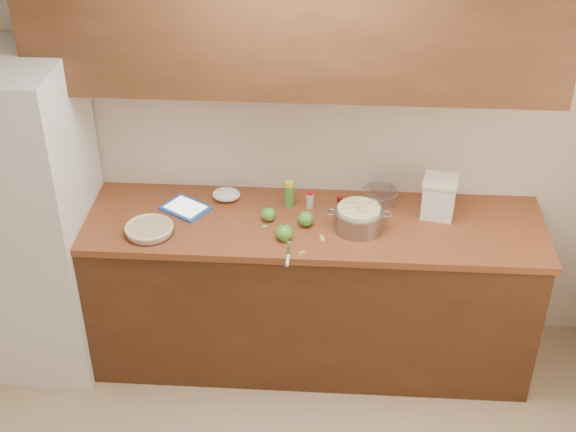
# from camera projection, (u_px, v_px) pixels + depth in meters

# --- Properties ---
(room_shell) EXTENTS (3.60, 3.60, 3.60)m
(room_shell) POSITION_uv_depth(u_px,v_px,m) (267.00, 364.00, 2.76)
(room_shell) COLOR tan
(room_shell) RESTS_ON ground
(counter_run) EXTENTS (2.64, 0.68, 0.92)m
(counter_run) POSITION_uv_depth(u_px,v_px,m) (292.00, 289.00, 4.45)
(counter_run) COLOR #4A2B14
(counter_run) RESTS_ON ground
(upper_cabinets) EXTENTS (2.60, 0.34, 0.70)m
(upper_cabinets) POSITION_uv_depth(u_px,v_px,m) (295.00, 20.00, 3.77)
(upper_cabinets) COLOR brown
(upper_cabinets) RESTS_ON room_shell
(fridge) EXTENTS (0.70, 0.70, 1.80)m
(fridge) POSITION_uv_depth(u_px,v_px,m) (22.00, 218.00, 4.26)
(fridge) COLOR silver
(fridge) RESTS_ON ground
(pie) EXTENTS (0.26, 0.26, 0.04)m
(pie) POSITION_uv_depth(u_px,v_px,m) (149.00, 229.00, 4.10)
(pie) COLOR silver
(pie) RESTS_ON counter_run
(colander) EXTENTS (0.34, 0.25, 0.13)m
(colander) POSITION_uv_depth(u_px,v_px,m) (358.00, 218.00, 4.11)
(colander) COLOR gray
(colander) RESTS_ON counter_run
(flour_canister) EXTENTS (0.21, 0.21, 0.22)m
(flour_canister) POSITION_uv_depth(u_px,v_px,m) (439.00, 197.00, 4.19)
(flour_canister) COLOR white
(flour_canister) RESTS_ON counter_run
(tablet) EXTENTS (0.29, 0.28, 0.02)m
(tablet) POSITION_uv_depth(u_px,v_px,m) (186.00, 208.00, 4.29)
(tablet) COLOR blue
(tablet) RESTS_ON counter_run
(paring_knife) EXTENTS (0.02, 0.17, 0.02)m
(paring_knife) POSITION_uv_depth(u_px,v_px,m) (288.00, 259.00, 3.90)
(paring_knife) COLOR gray
(paring_knife) RESTS_ON counter_run
(lemon_bottle) EXTENTS (0.06, 0.06, 0.15)m
(lemon_bottle) POSITION_uv_depth(u_px,v_px,m) (289.00, 194.00, 4.28)
(lemon_bottle) COLOR #4C8C38
(lemon_bottle) RESTS_ON counter_run
(cinnamon_shaker) EXTENTS (0.04, 0.04, 0.10)m
(cinnamon_shaker) POSITION_uv_depth(u_px,v_px,m) (310.00, 200.00, 4.29)
(cinnamon_shaker) COLOR beige
(cinnamon_shaker) RESTS_ON counter_run
(vanilla_bottle) EXTENTS (0.03, 0.03, 0.08)m
(vanilla_bottle) POSITION_uv_depth(u_px,v_px,m) (340.00, 202.00, 4.27)
(vanilla_bottle) COLOR black
(vanilla_bottle) RESTS_ON counter_run
(mixing_bowl) EXTENTS (0.19, 0.19, 0.07)m
(mixing_bowl) POSITION_uv_depth(u_px,v_px,m) (381.00, 195.00, 4.34)
(mixing_bowl) COLOR silver
(mixing_bowl) RESTS_ON counter_run
(paper_towel) EXTENTS (0.18, 0.16, 0.06)m
(paper_towel) POSITION_uv_depth(u_px,v_px,m) (226.00, 195.00, 4.36)
(paper_towel) COLOR white
(paper_towel) RESTS_ON counter_run
(apple_left) EXTENTS (0.08, 0.08, 0.09)m
(apple_left) POSITION_uv_depth(u_px,v_px,m) (268.00, 214.00, 4.18)
(apple_left) COLOR #4A912A
(apple_left) RESTS_ON counter_run
(apple_center) EXTENTS (0.08, 0.08, 0.10)m
(apple_center) POSITION_uv_depth(u_px,v_px,m) (306.00, 219.00, 4.14)
(apple_center) COLOR #4A912A
(apple_center) RESTS_ON counter_run
(apple_front) EXTENTS (0.09, 0.09, 0.10)m
(apple_front) POSITION_uv_depth(u_px,v_px,m) (284.00, 233.00, 4.03)
(apple_front) COLOR #4A912A
(apple_front) RESTS_ON counter_run
(peel_a) EXTENTS (0.05, 0.04, 0.00)m
(peel_a) POSITION_uv_depth(u_px,v_px,m) (287.00, 241.00, 4.04)
(peel_a) COLOR #94B759
(peel_a) RESTS_ON counter_run
(peel_b) EXTENTS (0.03, 0.03, 0.00)m
(peel_b) POSITION_uv_depth(u_px,v_px,m) (284.00, 231.00, 4.11)
(peel_b) COLOR #94B759
(peel_b) RESTS_ON counter_run
(peel_c) EXTENTS (0.04, 0.04, 0.00)m
(peel_c) POSITION_uv_depth(u_px,v_px,m) (302.00, 252.00, 3.96)
(peel_c) COLOR #94B759
(peel_c) RESTS_ON counter_run
(peel_d) EXTENTS (0.03, 0.05, 0.00)m
(peel_d) POSITION_uv_depth(u_px,v_px,m) (322.00, 238.00, 4.06)
(peel_d) COLOR #94B759
(peel_d) RESTS_ON counter_run
(peel_e) EXTENTS (0.03, 0.02, 0.00)m
(peel_e) POSITION_uv_depth(u_px,v_px,m) (265.00, 226.00, 4.15)
(peel_e) COLOR #94B759
(peel_e) RESTS_ON counter_run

